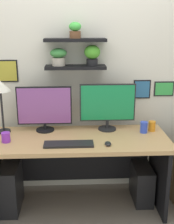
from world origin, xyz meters
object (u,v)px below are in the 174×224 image
Objects in this scene: water_cup at (144,127)px; monitor_left at (44,108)px; keyboard at (69,144)px; computer_tower_left at (11,187)px; computer_mouse at (108,144)px; desk at (77,155)px; coffee_mug at (6,137)px; pen_cup at (152,126)px; monitor_right at (108,105)px; desk_lamp at (0,90)px; computer_tower_right at (141,183)px.

monitor_left is at bearing 173.43° from water_cup.
keyboard reaches higher than computer_tower_left.
computer_mouse is at bearing -3.02° from keyboard.
monitor_left is (-0.31, 0.16, 0.44)m from desk.
monitor_left reaches higher than coffee_mug.
pen_cup reaches higher than computer_tower_left.
coffee_mug reaches higher than desk.
water_cup reaches higher than desk.
monitor_right reaches higher than keyboard.
water_cup reaches higher than coffee_mug.
desk_lamp reaches higher than pen_cup.
desk_lamp reaches higher than desk.
pen_cup reaches higher than coffee_mug.
coffee_mug is (-0.33, -0.29, -0.19)m from monitor_left.
desk_lamp is 1.71m from computer_tower_right.
computer_tower_right is at bearing 36.80° from computer_mouse.
desk is 0.80m from pen_cup.
desk reaches higher than computer_tower_left.
pen_cup is (0.75, 0.09, 0.26)m from desk.
monitor_left reaches higher than keyboard.
monitor_left is 1.15× the size of computer_tower_left.
desk is 19.32× the size of coffee_mug.
keyboard is 4.89× the size of coffee_mug.
coffee_mug is at bearing -73.48° from desk_lamp.
desk_lamp is 1.43m from water_cup.
desk_lamp is 4.73× the size of water_cup.
computer_tower_right is (0.36, -0.11, -0.82)m from monitor_right.
computer_mouse is at bearing -42.16° from desk.
monitor_left is at bearing 121.50° from keyboard.
computer_tower_left is at bearing -175.94° from computer_tower_right.
monitor_left is 0.48m from coffee_mug.
water_cup is at bearing -6.57° from monitor_left.
desk_lamp is (-0.64, 0.36, 0.42)m from keyboard.
desk is 0.71m from water_cup.
desk is at bearing -152.77° from monitor_right.
pen_cup reaches higher than computer_mouse.
coffee_mug is at bearing 172.36° from computer_mouse.
coffee_mug reaches higher than computer_mouse.
desk is 3.22× the size of monitor_left.
desk_lamp is at bearing 176.81° from water_cup.
desk_lamp is at bearing 109.46° from computer_tower_left.
monitor_left reaches higher than computer_tower_left.
desk_lamp reaches higher than computer_mouse.
computer_tower_right is at bearing 20.57° from keyboard.
coffee_mug is 1.46m from computer_tower_right.
monitor_right is at bearing 162.89° from computer_tower_right.
coffee_mug reaches higher than keyboard.
coffee_mug is at bearing -163.34° from monitor_right.
computer_mouse reaches higher than computer_tower_right.
monitor_right is 0.42m from water_cup.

